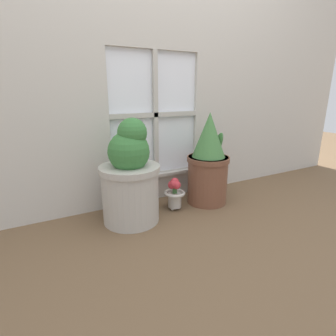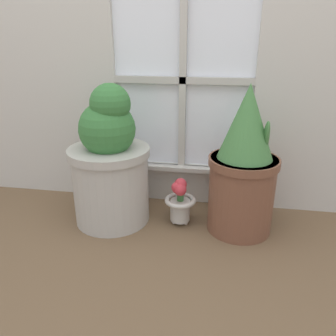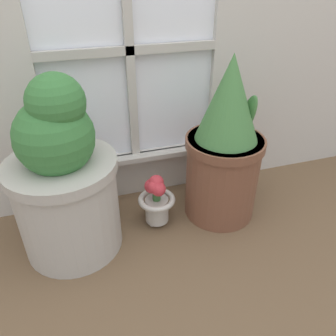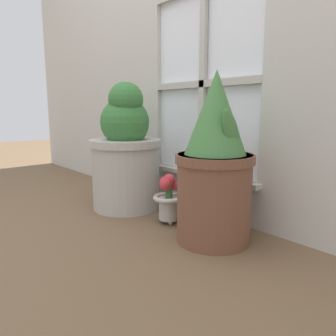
% 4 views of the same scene
% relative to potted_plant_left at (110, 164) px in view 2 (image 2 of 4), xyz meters
% --- Properties ---
extents(ground_plane, '(10.00, 10.00, 0.00)m').
position_rel_potted_plant_left_xyz_m(ground_plane, '(0.33, -0.25, -0.31)').
color(ground_plane, brown).
extents(potted_plant_left, '(0.41, 0.41, 0.72)m').
position_rel_potted_plant_left_xyz_m(potted_plant_left, '(0.00, 0.00, 0.00)').
color(potted_plant_left, '#B7B2A8').
rests_on(potted_plant_left, ground_plane).
extents(potted_plant_right, '(0.34, 0.34, 0.73)m').
position_rel_potted_plant_left_xyz_m(potted_plant_right, '(0.66, 0.02, 0.02)').
color(potted_plant_right, brown).
rests_on(potted_plant_right, ground_plane).
extents(flower_vase, '(0.16, 0.16, 0.25)m').
position_rel_potted_plant_left_xyz_m(flower_vase, '(0.36, 0.02, -0.18)').
color(flower_vase, '#BCB7AD').
rests_on(flower_vase, ground_plane).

